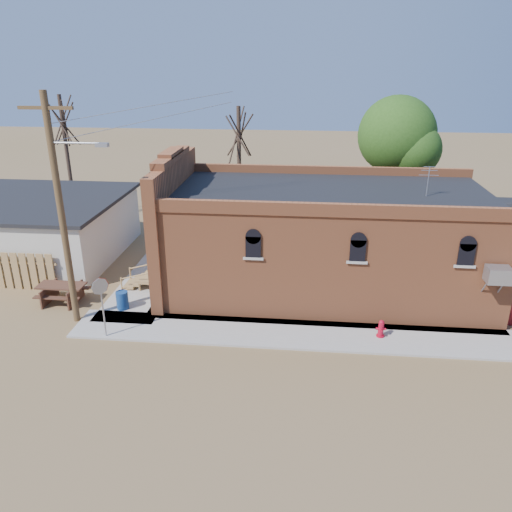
# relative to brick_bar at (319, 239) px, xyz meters

# --- Properties ---
(ground) EXTENTS (120.00, 120.00, 0.00)m
(ground) POSITION_rel_brick_bar_xyz_m (-1.64, -5.49, -2.34)
(ground) COLOR brown
(ground) RESTS_ON ground
(sidewalk_south) EXTENTS (19.00, 2.20, 0.08)m
(sidewalk_south) POSITION_rel_brick_bar_xyz_m (-0.14, -4.59, -2.30)
(sidewalk_south) COLOR #9E9991
(sidewalk_south) RESTS_ON ground
(sidewalk_west) EXTENTS (2.60, 10.00, 0.08)m
(sidewalk_west) POSITION_rel_brick_bar_xyz_m (-7.94, 0.51, -2.30)
(sidewalk_west) COLOR #9E9991
(sidewalk_west) RESTS_ON ground
(brick_bar) EXTENTS (16.40, 7.97, 6.30)m
(brick_bar) POSITION_rel_brick_bar_xyz_m (0.00, 0.00, 0.00)
(brick_bar) COLOR #B76138
(brick_bar) RESTS_ON ground
(wood_fence) EXTENTS (5.20, 0.10, 1.80)m
(wood_fence) POSITION_rel_brick_bar_xyz_m (-14.44, -1.69, -1.44)
(wood_fence) COLOR olive
(wood_fence) RESTS_ON ground
(utility_pole) EXTENTS (3.12, 0.26, 9.00)m
(utility_pole) POSITION_rel_brick_bar_xyz_m (-9.79, -4.29, 2.43)
(utility_pole) COLOR brown
(utility_pole) RESTS_ON ground
(tree_bare_near) EXTENTS (2.80, 2.80, 7.65)m
(tree_bare_near) POSITION_rel_brick_bar_xyz_m (-4.64, 7.51, 3.62)
(tree_bare_near) COLOR #443127
(tree_bare_near) RESTS_ON ground
(tree_bare_far) EXTENTS (2.80, 2.80, 8.16)m
(tree_bare_far) POSITION_rel_brick_bar_xyz_m (-15.64, 8.51, 4.02)
(tree_bare_far) COLOR #443127
(tree_bare_far) RESTS_ON ground
(tree_leafy) EXTENTS (4.40, 4.40, 8.15)m
(tree_leafy) POSITION_rel_brick_bar_xyz_m (4.36, 8.01, 3.59)
(tree_leafy) COLOR #443127
(tree_leafy) RESTS_ON ground
(fire_hydrant) EXTENTS (0.39, 0.37, 0.70)m
(fire_hydrant) POSITION_rel_brick_bar_xyz_m (2.35, -4.50, -1.91)
(fire_hydrant) COLOR #AE0921
(fire_hydrant) RESTS_ON sidewalk_south
(stop_sign) EXTENTS (0.47, 0.54, 2.43)m
(stop_sign) POSITION_rel_brick_bar_xyz_m (-8.13, -5.49, -0.40)
(stop_sign) COLOR #9A999F
(stop_sign) RESTS_ON sidewalk_south
(trash_barrel) EXTENTS (0.54, 0.54, 0.77)m
(trash_barrel) POSITION_rel_brick_bar_xyz_m (-8.26, -3.25, -1.87)
(trash_barrel) COLOR navy
(trash_barrel) RESTS_ON sidewalk_west
(picnic_table) EXTENTS (2.02, 1.57, 0.84)m
(picnic_table) POSITION_rel_brick_bar_xyz_m (-11.14, -2.79, -1.79)
(picnic_table) COLOR #4C2C1E
(picnic_table) RESTS_ON ground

